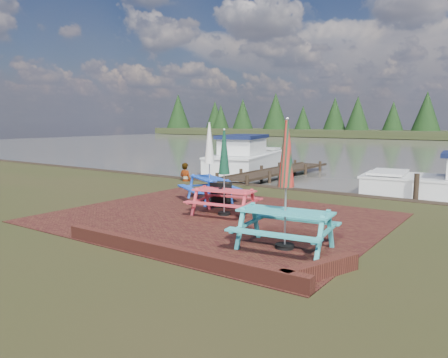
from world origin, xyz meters
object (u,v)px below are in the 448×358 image
picnic_table_blue (210,174)px  boat_jetty (247,158)px  picnic_table_red (224,186)px  person (185,163)px  picnic_table_teal (285,205)px  chalkboard (221,195)px  jetty (277,171)px

picnic_table_blue → boat_jetty: picnic_table_blue is taller
picnic_table_red → picnic_table_blue: 2.30m
boat_jetty → person: boat_jetty is taller
picnic_table_teal → picnic_table_red: (-2.99, 2.01, -0.10)m
picnic_table_teal → picnic_table_red: 3.60m
picnic_table_blue → person: picnic_table_blue is taller
picnic_table_blue → picnic_table_red: bearing=-10.4°
picnic_table_teal → picnic_table_blue: (-4.68, 3.56, -0.04)m
picnic_table_blue → chalkboard: size_ratio=3.18×
picnic_table_red → chalkboard: picnic_table_red is taller
picnic_table_red → chalkboard: (-0.67, 0.79, -0.44)m
picnic_table_teal → picnic_table_blue: 5.88m
jetty → person: (-2.08, -4.96, 0.71)m
picnic_table_red → boat_jetty: (-6.68, 11.92, -0.39)m
picnic_table_teal → jetty: 13.56m
picnic_table_red → person: bearing=130.8°
boat_jetty → person: 7.10m
picnic_table_teal → jetty: size_ratio=0.31×
jetty → boat_jetty: bearing=147.3°
chalkboard → jetty: (-2.83, 9.09, -0.32)m
boat_jetty → chalkboard: bearing=-75.5°
picnic_table_red → jetty: (-3.50, 9.87, -0.76)m
person → boat_jetty: bearing=-82.9°
picnic_table_red → jetty: bearing=101.7°
picnic_table_blue → jetty: bearing=134.4°
picnic_table_red → picnic_table_blue: bearing=129.6°
picnic_table_red → picnic_table_blue: (-1.69, 1.55, 0.06)m
jetty → person: person is taller
picnic_table_teal → picnic_table_blue: picnic_table_teal is taller
picnic_table_blue → chalkboard: picnic_table_blue is taller
chalkboard → person: person is taller
chalkboard → jetty: chalkboard is taller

